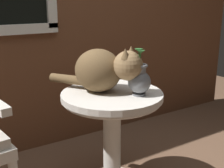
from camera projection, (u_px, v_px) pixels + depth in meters
name	position (u px, v px, depth m)	size (l,w,h in m)	color
wicker_side_table	(112.00, 124.00, 1.78)	(0.58, 0.58, 0.64)	silver
cat	(103.00, 70.00, 1.70)	(0.39, 0.50, 0.27)	brown
pewter_vase_with_ivy	(139.00, 80.00, 1.65)	(0.13, 0.13, 0.26)	slate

